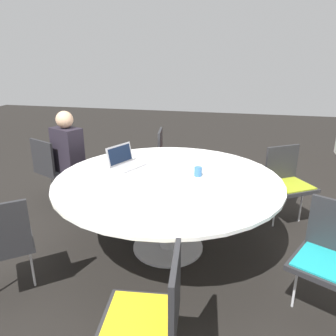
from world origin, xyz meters
name	(u,v)px	position (x,y,z in m)	size (l,w,h in m)	color
ground_plane	(168,247)	(0.00, 0.00, 0.00)	(16.00, 16.00, 0.00)	black
conference_table	(168,188)	(0.00, 0.00, 0.65)	(2.11, 2.11, 0.75)	#B7B7BC
chair_0	(53,166)	(-0.66, -1.61, 0.53)	(0.56, 0.57, 0.88)	#262628
chair_1	(1,240)	(0.97, -1.07, 0.53)	(0.60, 0.61, 0.88)	#262628
chair_2	(151,312)	(1.43, 0.22, 0.53)	(0.48, 0.47, 0.88)	#262628
chair_3	(330,253)	(0.61, 1.31, 0.53)	(0.58, 0.59, 0.88)	#262628
chair_4	(288,179)	(-0.82, 1.19, 0.53)	(0.59, 0.60, 0.88)	#262628
chair_5	(170,155)	(-1.42, -0.29, 0.53)	(0.50, 0.48, 0.88)	#262628
person_0	(69,153)	(-0.64, -1.36, 0.72)	(0.35, 0.42, 1.23)	#231E28
laptop	(125,161)	(-0.23, -0.51, 0.80)	(0.41, 0.37, 0.21)	#99999E
coffee_cup	(198,172)	(-0.12, 0.27, 0.80)	(0.07, 0.07, 0.09)	#33669E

